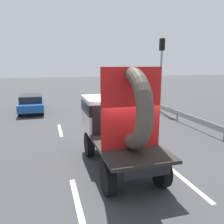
# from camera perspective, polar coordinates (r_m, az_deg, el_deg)

# --- Properties ---
(ground_plane) EXTENTS (120.00, 120.00, 0.00)m
(ground_plane) POSITION_cam_1_polar(r_m,az_deg,el_deg) (8.65, 4.89, -14.09)
(ground_plane) COLOR #38383A
(flatbed_truck) EXTENTS (2.02, 4.91, 3.68)m
(flatbed_truck) POSITION_cam_1_polar(r_m,az_deg,el_deg) (8.65, 0.99, -1.85)
(flatbed_truck) COLOR black
(flatbed_truck) RESTS_ON ground_plane
(distant_sedan) EXTENTS (1.81, 4.22, 1.38)m
(distant_sedan) POSITION_cam_1_polar(r_m,az_deg,el_deg) (19.28, -19.10, 2.10)
(distant_sedan) COLOR black
(distant_sedan) RESTS_ON ground_plane
(traffic_light) EXTENTS (0.42, 0.36, 5.64)m
(traffic_light) POSITION_cam_1_polar(r_m,az_deg,el_deg) (18.76, 12.00, 11.30)
(traffic_light) COLOR gray
(traffic_light) RESTS_ON ground_plane
(guardrail) EXTENTS (0.10, 17.21, 0.71)m
(guardrail) POSITION_cam_1_polar(r_m,az_deg,el_deg) (17.86, 12.16, 1.09)
(guardrail) COLOR gray
(guardrail) RESTS_ON ground_plane
(lane_dash_left_near) EXTENTS (0.16, 2.65, 0.01)m
(lane_dash_left_near) POSITION_cam_1_polar(r_m,az_deg,el_deg) (6.97, -8.48, -21.04)
(lane_dash_left_near) COLOR beige
(lane_dash_left_near) RESTS_ON ground_plane
(lane_dash_left_far) EXTENTS (0.16, 2.52, 0.01)m
(lane_dash_left_far) POSITION_cam_1_polar(r_m,az_deg,el_deg) (13.77, -12.61, -4.36)
(lane_dash_left_far) COLOR beige
(lane_dash_left_far) RESTS_ON ground_plane
(lane_dash_right_near) EXTENTS (0.16, 2.41, 0.01)m
(lane_dash_right_near) POSITION_cam_1_polar(r_m,az_deg,el_deg) (8.19, 18.20, -16.22)
(lane_dash_right_near) COLOR beige
(lane_dash_right_near) RESTS_ON ground_plane
(lane_dash_right_far) EXTENTS (0.16, 2.57, 0.01)m
(lane_dash_right_far) POSITION_cam_1_polar(r_m,az_deg,el_deg) (14.81, 1.21, -2.93)
(lane_dash_right_far) COLOR beige
(lane_dash_right_far) RESTS_ON ground_plane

